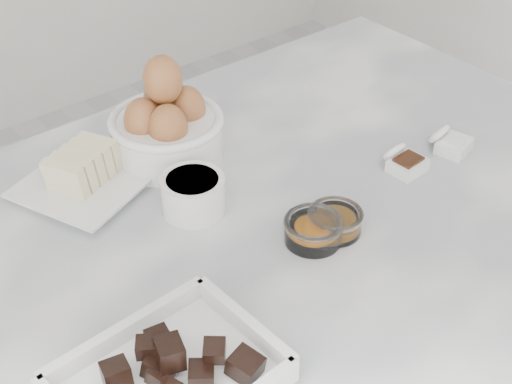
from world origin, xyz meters
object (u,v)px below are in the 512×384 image
Objects in this scene: chocolate_dish at (168,374)px; honey_bowl at (335,221)px; egg_bowl at (166,125)px; vanilla_spoon at (404,162)px; butter_plate at (81,176)px; zest_bowl at (313,229)px; sugar_ramekin at (193,193)px; salt_spoon at (450,142)px.

honey_bowl is at bearing 13.63° from chocolate_dish.
egg_bowl reaches higher than vanilla_spoon.
zest_bowl is at bearing -57.68° from butter_plate.
vanilla_spoon is at bearing -32.58° from butter_plate.
vanilla_spoon is (0.17, 0.04, -0.00)m from honey_bowl.
egg_bowl is 2.62× the size of vanilla_spoon.
zest_bowl is at bearing -171.08° from vanilla_spoon.
honey_bowl is 0.18m from vanilla_spoon.
sugar_ramekin is 1.12× the size of zest_bowl.
egg_bowl reaches higher than zest_bowl.
egg_bowl reaches higher than sugar_ramekin.
egg_bowl is (0.14, -0.00, 0.03)m from butter_plate.
sugar_ramekin is at bearing -54.39° from butter_plate.
honey_bowl is (0.30, 0.07, -0.01)m from chocolate_dish.
sugar_ramekin is 1.34× the size of vanilla_spoon.
vanilla_spoon is at bearing 8.92° from zest_bowl.
sugar_ramekin is at bearing 50.00° from chocolate_dish.
zest_bowl is 0.21m from vanilla_spoon.
salt_spoon is at bearing -5.97° from vanilla_spoon.
salt_spoon is (0.27, 0.03, -0.00)m from honey_bowl.
zest_bowl is (-0.03, 0.00, 0.00)m from honey_bowl.
egg_bowl is at bearing 135.10° from vanilla_spoon.
vanilla_spoon reaches higher than honey_bowl.
chocolate_dish is 0.29m from sugar_ramekin.
chocolate_dish is 0.58m from salt_spoon.
butter_plate is at bearing 179.03° from egg_bowl.
salt_spoon is (0.48, -0.26, -0.01)m from butter_plate.
vanilla_spoon and salt_spoon have the same top height.
butter_plate reaches higher than sugar_ramekin.
chocolate_dish is at bearing -169.96° from salt_spoon.
vanilla_spoon is at bearing 174.03° from salt_spoon.
butter_plate is 3.19× the size of vanilla_spoon.
chocolate_dish reaches higher than salt_spoon.
honey_bowl is 1.13× the size of vanilla_spoon.
butter_plate is 0.54m from salt_spoon.
salt_spoon is at bearing 5.84° from honey_bowl.
chocolate_dish reaches higher than honey_bowl.
zest_bowl is (0.04, -0.28, -0.03)m from egg_bowl.
sugar_ramekin reaches higher than honey_bowl.
butter_plate is at bearing 125.61° from sugar_ramekin.
chocolate_dish is at bearing -166.37° from honey_bowl.
egg_bowl is at bearing 143.00° from salt_spoon.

